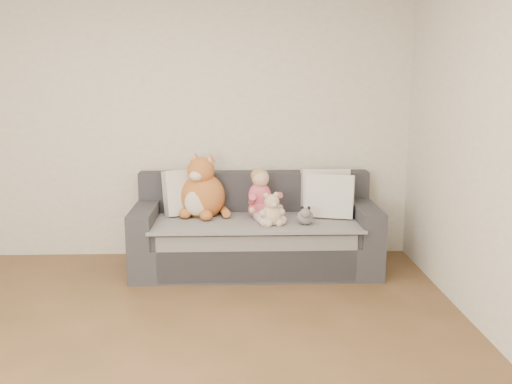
{
  "coord_description": "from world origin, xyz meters",
  "views": [
    {
      "loc": [
        0.56,
        -3.03,
        1.72
      ],
      "look_at": [
        0.73,
        1.87,
        0.75
      ],
      "focal_mm": 40.0,
      "sensor_mm": 36.0,
      "label": 1
    }
  ],
  "objects_px": {
    "sofa": "(255,235)",
    "plush_cat": "(202,192)",
    "sippy_cup": "(270,219)",
    "toddler": "(261,198)",
    "teddy_bear": "(272,212)"
  },
  "relations": [
    {
      "from": "sofa",
      "to": "plush_cat",
      "type": "xyz_separation_m",
      "value": [
        -0.49,
        0.07,
        0.39
      ]
    },
    {
      "from": "plush_cat",
      "to": "sippy_cup",
      "type": "xyz_separation_m",
      "value": [
        0.61,
        -0.36,
        -0.17
      ]
    },
    {
      "from": "toddler",
      "to": "teddy_bear",
      "type": "distance_m",
      "value": 0.27
    },
    {
      "from": "sofa",
      "to": "toddler",
      "type": "bearing_deg",
      "value": -36.87
    },
    {
      "from": "plush_cat",
      "to": "sippy_cup",
      "type": "relative_size",
      "value": 5.49
    },
    {
      "from": "toddler",
      "to": "sippy_cup",
      "type": "relative_size",
      "value": 4.16
    },
    {
      "from": "sofa",
      "to": "sippy_cup",
      "type": "bearing_deg",
      "value": -67.67
    },
    {
      "from": "sofa",
      "to": "toddler",
      "type": "relative_size",
      "value": 4.65
    },
    {
      "from": "toddler",
      "to": "plush_cat",
      "type": "xyz_separation_m",
      "value": [
        -0.54,
        0.11,
        0.03
      ]
    },
    {
      "from": "toddler",
      "to": "sofa",
      "type": "bearing_deg",
      "value": 123.61
    },
    {
      "from": "plush_cat",
      "to": "teddy_bear",
      "type": "xyz_separation_m",
      "value": [
        0.62,
        -0.35,
        -0.11
      ]
    },
    {
      "from": "sofa",
      "to": "teddy_bear",
      "type": "xyz_separation_m",
      "value": [
        0.13,
        -0.29,
        0.28
      ]
    },
    {
      "from": "sofa",
      "to": "toddler",
      "type": "distance_m",
      "value": 0.36
    },
    {
      "from": "sofa",
      "to": "plush_cat",
      "type": "distance_m",
      "value": 0.63
    },
    {
      "from": "toddler",
      "to": "teddy_bear",
      "type": "height_order",
      "value": "toddler"
    }
  ]
}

